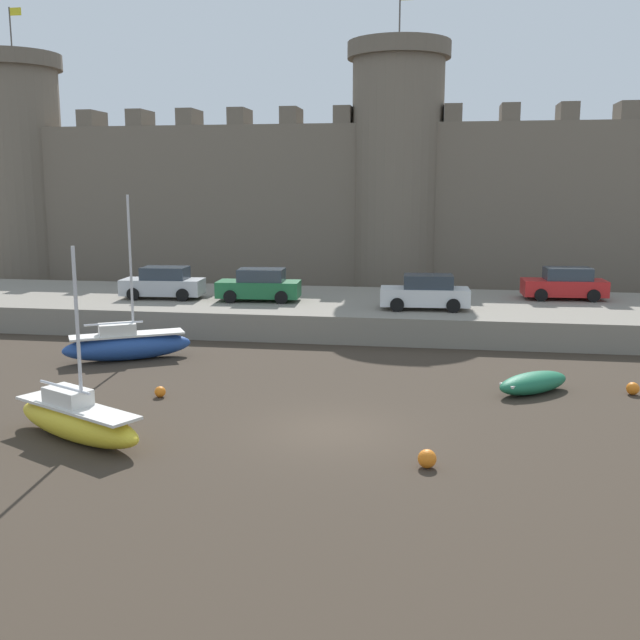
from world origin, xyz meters
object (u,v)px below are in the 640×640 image
(mooring_buoy_off_centre, at_px, (160,392))
(car_quay_east, at_px, (565,284))
(mooring_buoy_near_shore, at_px, (633,389))
(rowboat_midflat_left, at_px, (533,382))
(sailboat_foreground_centre, at_px, (77,420))
(sailboat_near_channel_left, at_px, (127,344))
(car_quay_centre_west, at_px, (259,285))
(mooring_buoy_near_channel, at_px, (427,459))
(car_quay_west, at_px, (426,293))
(car_quay_centre_east, at_px, (163,283))

(mooring_buoy_off_centre, relative_size, car_quay_east, 0.09)
(mooring_buoy_near_shore, bearing_deg, rowboat_midflat_left, -173.91)
(rowboat_midflat_left, bearing_deg, sailboat_foreground_centre, -151.93)
(rowboat_midflat_left, bearing_deg, sailboat_near_channel_left, 171.25)
(car_quay_east, relative_size, car_quay_centre_west, 1.00)
(mooring_buoy_off_centre, bearing_deg, car_quay_east, 46.42)
(sailboat_near_channel_left, relative_size, mooring_buoy_near_channel, 13.95)
(sailboat_foreground_centre, bearing_deg, mooring_buoy_off_centre, 81.20)
(mooring_buoy_near_channel, relative_size, car_quay_east, 0.11)
(mooring_buoy_near_channel, bearing_deg, mooring_buoy_near_shore, 49.34)
(rowboat_midflat_left, distance_m, mooring_buoy_near_shore, 3.33)
(mooring_buoy_off_centre, distance_m, car_quay_west, 14.71)
(car_quay_centre_east, bearing_deg, car_quay_east, 8.49)
(sailboat_foreground_centre, bearing_deg, rowboat_midflat_left, 28.07)
(sailboat_foreground_centre, bearing_deg, mooring_buoy_near_channel, -3.03)
(mooring_buoy_off_centre, distance_m, car_quay_east, 22.34)
(sailboat_near_channel_left, height_order, mooring_buoy_near_shore, sailboat_near_channel_left)
(rowboat_midflat_left, relative_size, car_quay_centre_east, 0.71)
(sailboat_near_channel_left, height_order, mooring_buoy_off_centre, sailboat_near_channel_left)
(car_quay_east, height_order, car_quay_centre_west, same)
(rowboat_midflat_left, relative_size, car_quay_west, 0.71)
(sailboat_foreground_centre, height_order, sailboat_near_channel_left, sailboat_near_channel_left)
(sailboat_foreground_centre, distance_m, mooring_buoy_near_channel, 9.66)
(sailboat_near_channel_left, distance_m, mooring_buoy_off_centre, 5.95)
(sailboat_foreground_centre, relative_size, rowboat_midflat_left, 1.82)
(mooring_buoy_near_channel, xyz_separation_m, mooring_buoy_off_centre, (-8.95, 4.94, -0.05))
(mooring_buoy_near_channel, distance_m, car_quay_centre_east, 22.79)
(car_quay_centre_west, bearing_deg, mooring_buoy_near_shore, -33.46)
(car_quay_west, relative_size, car_quay_centre_west, 1.00)
(sailboat_near_channel_left, xyz_separation_m, car_quay_centre_west, (3.49, 8.17, 1.40))
(mooring_buoy_near_shore, relative_size, car_quay_west, 0.10)
(mooring_buoy_off_centre, height_order, car_quay_west, car_quay_west)
(mooring_buoy_near_channel, bearing_deg, sailboat_near_channel_left, 141.12)
(rowboat_midflat_left, xyz_separation_m, car_quay_east, (2.99, 13.60, 1.66))
(mooring_buoy_near_shore, height_order, car_quay_west, car_quay_west)
(sailboat_near_channel_left, bearing_deg, car_quay_east, 30.98)
(mooring_buoy_off_centre, bearing_deg, rowboat_midflat_left, 11.54)
(car_quay_centre_west, bearing_deg, car_quay_west, -8.30)
(mooring_buoy_near_shore, bearing_deg, sailboat_foreground_centre, -155.92)
(rowboat_midflat_left, distance_m, mooring_buoy_off_centre, 12.61)
(mooring_buoy_off_centre, xyz_separation_m, car_quay_west, (8.45, 11.89, 1.85))
(mooring_buoy_off_centre, distance_m, car_quay_centre_west, 13.23)
(car_quay_east, relative_size, car_quay_west, 1.00)
(mooring_buoy_near_channel, distance_m, car_quay_east, 22.09)
(car_quay_east, bearing_deg, mooring_buoy_off_centre, -133.58)
(sailboat_foreground_centre, height_order, car_quay_west, sailboat_foreground_centre)
(sailboat_near_channel_left, xyz_separation_m, car_quay_east, (18.64, 11.19, 1.40))
(car_quay_centre_west, bearing_deg, mooring_buoy_near_channel, -64.12)
(car_quay_east, bearing_deg, mooring_buoy_near_channel, -106.89)
(rowboat_midflat_left, distance_m, car_quay_west, 10.29)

